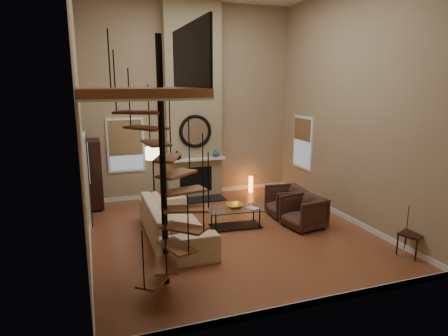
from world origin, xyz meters
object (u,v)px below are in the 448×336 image
object	(u,v)px
coffee_table	(235,215)
accent_lamp	(251,184)
armchair_near	(289,202)
floor_lamp	(153,159)
hutch	(94,174)
sofa	(174,221)
armchair_far	(306,212)
side_chair	(414,229)

from	to	relation	value
coffee_table	accent_lamp	bearing A→B (deg)	60.05
armchair_near	coffee_table	xyz separation A→B (m)	(-1.57, -0.33, -0.07)
floor_lamp	hutch	bearing A→B (deg)	150.17
hutch	floor_lamp	size ratio (longest dim) A/B	1.05
hutch	accent_lamp	distance (m)	4.58
sofa	armchair_far	size ratio (longest dim) A/B	3.38
sofa	armchair_far	bearing A→B (deg)	-95.40
hutch	sofa	distance (m)	3.22
armchair_near	armchair_far	bearing A→B (deg)	4.76
hutch	armchair_far	distance (m)	5.56
sofa	coffee_table	bearing A→B (deg)	-81.67
armchair_near	armchair_far	world-z (taller)	armchair_near
armchair_near	hutch	bearing A→B (deg)	-111.17
sofa	floor_lamp	world-z (taller)	floor_lamp
accent_lamp	coffee_table	bearing A→B (deg)	-119.95
coffee_table	accent_lamp	distance (m)	3.01
floor_lamp	armchair_far	bearing A→B (deg)	-35.56
hutch	armchair_near	world-z (taller)	hutch
hutch	sofa	size ratio (longest dim) A/B	0.62
armchair_near	side_chair	distance (m)	3.11
hutch	accent_lamp	xyz separation A→B (m)	(4.52, 0.04, -0.70)
hutch	side_chair	size ratio (longest dim) A/B	1.96
hutch	floor_lamp	xyz separation A→B (m)	(1.43, -0.82, 0.46)
sofa	armchair_far	xyz separation A→B (m)	(3.06, -0.30, -0.04)
hutch	armchair_far	size ratio (longest dim) A/B	2.10
sofa	armchair_near	bearing A→B (deg)	-79.71
accent_lamp	armchair_near	bearing A→B (deg)	-88.26
hutch	accent_lamp	size ratio (longest dim) A/B	3.69
armchair_near	armchair_far	xyz separation A→B (m)	(-0.00, -0.85, 0.00)
hutch	armchair_near	size ratio (longest dim) A/B	2.06
armchair_near	floor_lamp	size ratio (longest dim) A/B	0.51
coffee_table	accent_lamp	xyz separation A→B (m)	(1.50, 2.61, -0.03)
armchair_far	side_chair	world-z (taller)	side_chair
hutch	side_chair	distance (m)	7.71
coffee_table	accent_lamp	size ratio (longest dim) A/B	2.75
armchair_near	accent_lamp	distance (m)	2.28
armchair_near	accent_lamp	xyz separation A→B (m)	(-0.07, 2.27, -0.10)
armchair_far	floor_lamp	world-z (taller)	floor_lamp
side_chair	coffee_table	bearing A→B (deg)	137.18
armchair_near	coffee_table	world-z (taller)	armchair_near
armchair_far	floor_lamp	bearing A→B (deg)	-134.74
floor_lamp	accent_lamp	distance (m)	3.41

